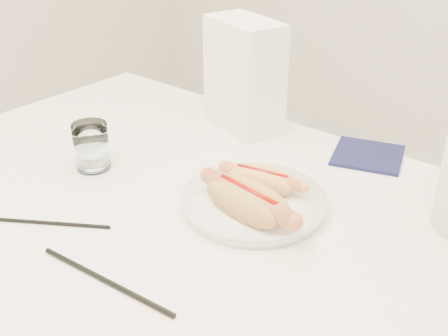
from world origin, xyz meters
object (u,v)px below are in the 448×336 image
Objects in this scene: hotdog_left at (262,180)px; water_glass at (91,146)px; table at (184,222)px; hotdog_right at (248,201)px; napkin_box at (244,75)px; plate at (254,203)px.

water_glass reaches higher than hotdog_left.
hotdog_left reaches higher than table.
napkin_box reaches higher than hotdog_right.
table is 0.38m from napkin_box.
napkin_box is (0.10, 0.35, 0.07)m from water_glass.
plate is 0.05m from hotdog_left.
napkin_box is (-0.22, 0.23, 0.08)m from hotdog_left.
water_glass is (-0.35, -0.03, 0.00)m from hotdog_right.
hotdog_right reaches higher than table.
water_glass is 0.37m from napkin_box.
hotdog_left is at bearing 103.03° from plate.
hotdog_right reaches higher than hotdog_left.
water_glass is at bearing -87.69° from napkin_box.
hotdog_left is (-0.01, 0.03, 0.03)m from plate.
hotdog_left is 0.33m from napkin_box.
plate is at bearing 123.84° from hotdog_right.
plate is 0.34m from water_glass.
table is 4.96× the size of napkin_box.
table is 12.86× the size of water_glass.
hotdog_right is 0.36m from water_glass.
plate is at bearing 13.74° from water_glass.
hotdog_left is at bearing 118.76° from hotdog_right.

